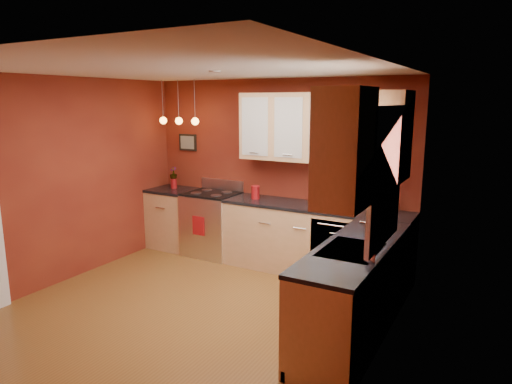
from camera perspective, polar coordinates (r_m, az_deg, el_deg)
The scene contains 25 objects.
floor at distance 5.22m, azimuth -8.45°, elevation -14.91°, with size 4.20×4.20×0.00m, color brown.
ceiling at distance 4.69m, azimuth -9.41°, elevation 14.89°, with size 4.00×4.20×0.02m, color beige.
wall_back at distance 6.54m, azimuth 2.51°, elevation 2.57°, with size 4.00×0.02×2.60m, color maroon.
wall_left at distance 6.21m, azimuth -23.60°, elevation 1.15°, with size 0.02×4.20×2.60m, color maroon.
wall_right at distance 3.91m, azimuth 14.90°, elevation -3.84°, with size 0.02×4.20×2.60m, color maroon.
base_cabinets_back_left at distance 7.36m, azimuth -10.19°, elevation -3.37°, with size 0.70×0.60×0.90m, color tan.
base_cabinets_back_right at distance 6.17m, azimuth 7.27°, elevation -6.16°, with size 2.54×0.60×0.90m, color tan.
base_cabinets_right at distance 4.68m, azimuth 12.15°, elevation -12.20°, with size 0.60×2.10×0.90m, color tan.
counter_back_left at distance 7.25m, azimuth -10.32°, elevation 0.23°, with size 0.70×0.62×0.04m, color black.
counter_back_right at distance 6.05m, azimuth 7.38°, elevation -1.91°, with size 2.54×0.62×0.04m, color black.
counter_right at distance 4.51m, azimuth 12.40°, elevation -6.72°, with size 0.62×2.10×0.04m, color black.
gas_range at distance 6.92m, azimuth -5.51°, elevation -3.91°, with size 0.76×0.64×1.11m.
dishwasher_front at distance 5.79m, azimuth 9.59°, elevation -7.42°, with size 0.60×0.02×0.80m, color silver.
sink at distance 4.37m, azimuth 11.84°, elevation -7.34°, with size 0.50×0.70×0.33m.
window at distance 4.12m, azimuth 15.89°, elevation 2.41°, with size 0.06×1.02×1.22m.
upper_cabinets_back at distance 6.06m, azimuth 6.93°, elevation 7.99°, with size 2.00×0.35×0.90m, color tan.
upper_cabinets_right at distance 4.15m, azimuth 14.15°, elevation 6.20°, with size 0.35×1.95×0.90m, color tan.
wall_picture at distance 7.30m, azimuth -8.51°, elevation 6.15°, with size 0.32×0.03×0.26m, color black.
pendant_lights at distance 6.96m, azimuth -9.62°, elevation 8.82°, with size 0.71×0.11×0.66m.
red_canister at distance 6.39m, azimuth -0.07°, elevation -0.03°, with size 0.12×0.12×0.19m.
red_vase at distance 7.29m, azimuth -10.25°, elevation 1.06°, with size 0.10×0.10×0.15m, color maroon.
flowers at distance 7.27m, azimuth -10.29°, elevation 2.30°, with size 0.12×0.12×0.21m, color maroon.
coffee_maker at distance 5.90m, azimuth 15.44°, elevation -1.26°, with size 0.20×0.20×0.24m.
soap_pump at distance 4.05m, azimuth 14.04°, elevation -7.22°, with size 0.08×0.09×0.19m, color white.
dish_towel at distance 6.66m, azimuth -7.22°, elevation -4.22°, with size 0.20×0.01×0.28m, color maroon.
Camera 1 is at (2.91, -3.67, 2.30)m, focal length 32.00 mm.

